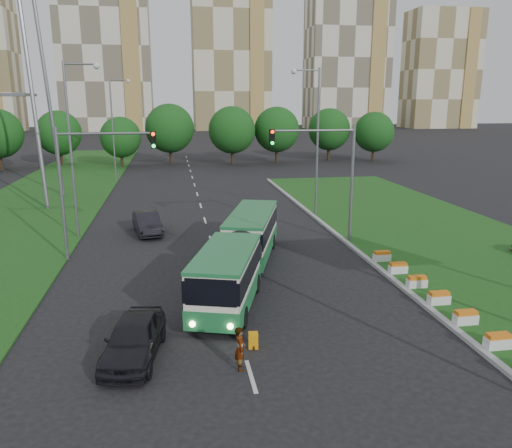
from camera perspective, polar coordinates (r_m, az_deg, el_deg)
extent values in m
plane|color=black|center=(24.21, 4.29, -9.14)|extent=(360.00, 360.00, 0.00)
cube|color=#1C4B15|center=(36.13, 21.58, -2.16)|extent=(14.00, 60.00, 0.15)
cube|color=#9B9B9B|center=(33.12, 11.20, -2.81)|extent=(0.30, 60.00, 0.18)
cube|color=#1C4B15|center=(49.18, -24.15, 1.63)|extent=(12.00, 110.00, 0.10)
cylinder|color=slate|center=(34.20, 10.89, 4.46)|extent=(0.20, 0.20, 8.00)
cylinder|color=slate|center=(32.95, 6.61, 10.57)|extent=(5.50, 0.14, 0.14)
cube|color=black|center=(32.32, 1.83, 9.88)|extent=(0.32, 0.32, 1.00)
cylinder|color=slate|center=(31.78, -21.32, 3.05)|extent=(0.20, 0.20, 8.00)
cylinder|color=slate|center=(30.90, -16.85, 9.86)|extent=(5.50, 0.14, 0.14)
cube|color=black|center=(30.71, -11.64, 9.40)|extent=(0.32, 0.32, 1.00)
cube|color=beige|center=(173.51, -16.90, 18.79)|extent=(28.00, 15.00, 52.00)
cube|color=beige|center=(173.52, -2.90, 19.01)|extent=(25.00, 15.00, 50.00)
cube|color=beige|center=(182.49, 10.34, 18.09)|extent=(27.00, 15.00, 47.00)
cube|color=beige|center=(196.65, 20.33, 16.13)|extent=(24.00, 14.00, 40.00)
cube|color=white|center=(23.02, -0.62, -6.05)|extent=(2.29, 6.32, 2.47)
cube|color=white|center=(30.70, -2.97, -0.95)|extent=(2.29, 7.70, 2.47)
cylinder|color=black|center=(26.51, -1.87, -3.45)|extent=(2.29, 1.15, 2.29)
cube|color=#1F6E3A|center=(23.31, -0.61, -7.96)|extent=(2.36, 6.37, 0.87)
cube|color=#1F6E3A|center=(30.92, -2.96, -2.43)|extent=(2.36, 7.74, 0.87)
cube|color=black|center=(22.88, -0.62, -5.08)|extent=(2.36, 6.37, 0.96)
cube|color=black|center=(30.59, -2.98, -0.20)|extent=(2.36, 7.74, 0.96)
imported|color=black|center=(19.73, -13.79, -12.58)|extent=(2.59, 4.90, 1.59)
imported|color=black|center=(37.27, -12.31, 0.10)|extent=(2.52, 4.96, 1.56)
imported|color=gray|center=(18.47, -1.83, -14.01)|extent=(0.43, 0.62, 1.63)
cube|color=orange|center=(20.09, -0.31, -13.15)|extent=(0.37, 0.32, 0.64)
cylinder|color=black|center=(20.07, -0.24, -13.98)|extent=(0.04, 0.15, 0.15)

